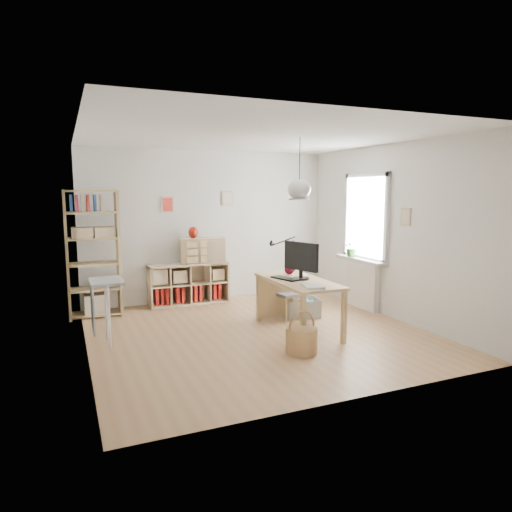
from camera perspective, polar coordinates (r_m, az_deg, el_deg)
name	(u,v)px	position (r m, az deg, el deg)	size (l,w,h in m)	color
ground	(258,333)	(6.50, 0.22, -9.60)	(4.50, 4.50, 0.00)	#A67D53
room_shell	(299,189)	(6.29, 5.44, 8.29)	(4.50, 4.50, 4.50)	white
window_unit	(366,217)	(7.84, 13.61, 4.76)	(0.07, 1.16, 1.46)	white
radiator	(362,285)	(7.97, 13.13, -3.53)	(0.10, 0.80, 0.80)	white
windowsill	(361,260)	(7.86, 12.94, -0.49)	(0.22, 1.20, 0.06)	silver
desk	(298,286)	(6.43, 5.28, -3.77)	(0.70, 1.50, 0.75)	#D4B379
cube_shelf	(187,287)	(8.19, -8.61, -3.82)	(1.40, 0.38, 0.72)	#D0B989
tall_bookshelf	(93,249)	(7.55, -19.76, 0.87)	(0.80, 0.38, 2.00)	#D4B379
side_table	(101,294)	(6.19, -18.79, -4.53)	(0.40, 0.55, 0.85)	gray
chair	(287,291)	(7.17, 3.84, -4.41)	(0.42, 0.42, 0.75)	gray
wicker_basket	(302,339)	(5.71, 5.71, -10.32)	(0.39, 0.39, 0.54)	#A8764C
storage_chest	(300,304)	(7.37, 5.58, -5.96)	(0.66, 0.72, 0.59)	silver
monitor	(301,259)	(6.39, 5.65, -0.33)	(0.24, 0.59, 0.52)	black
keyboard	(285,278)	(6.42, 3.67, -2.82)	(0.16, 0.44, 0.02)	black
task_lamp	(281,250)	(6.91, 3.19, 0.75)	(0.47, 0.18, 0.50)	black
yarn_ball	(289,269)	(6.81, 4.19, -1.67)	(0.15, 0.15, 0.15)	#4F0A19
paper_tray	(313,286)	(5.91, 7.13, -3.78)	(0.24, 0.30, 0.03)	silver
drawer_chest	(203,250)	(8.12, -6.64, 0.71)	(0.77, 0.35, 0.44)	#D0B989
red_vase	(193,233)	(8.04, -7.87, 2.92)	(0.17, 0.17, 0.20)	maroon
potted_plant	(352,248)	(8.02, 11.89, 1.02)	(0.28, 0.24, 0.31)	#2A5720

